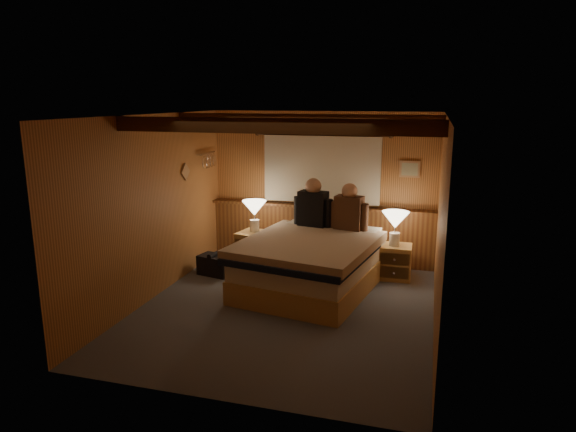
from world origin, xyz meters
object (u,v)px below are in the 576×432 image
at_px(bed, 311,263).
at_px(nightstand_left, 256,250).
at_px(lamp_left, 254,210).
at_px(nightstand_right, 395,262).
at_px(person_right, 349,210).
at_px(lamp_right, 395,222).
at_px(person_left, 313,206).
at_px(duffel_bag, 215,265).

distance_m(bed, nightstand_left, 1.23).
xyz_separation_m(bed, lamp_left, (-1.07, 0.71, 0.54)).
distance_m(bed, lamp_left, 1.39).
bearing_deg(nightstand_right, person_right, -171.70).
relative_size(bed, lamp_right, 4.68).
xyz_separation_m(lamp_left, person_left, (0.92, 0.02, 0.11)).
bearing_deg(nightstand_right, duffel_bag, -168.57).
height_order(nightstand_left, nightstand_right, nightstand_left).
bearing_deg(lamp_left, duffel_bag, -131.38).
bearing_deg(lamp_right, duffel_bag, -168.12).
xyz_separation_m(bed, nightstand_left, (-1.04, 0.66, -0.09)).
xyz_separation_m(bed, person_left, (-0.15, 0.73, 0.64)).
xyz_separation_m(nightstand_left, person_right, (1.44, -0.00, 0.72)).
xyz_separation_m(person_right, duffel_bag, (-1.93, -0.46, -0.85)).
bearing_deg(person_right, bed, -111.15).
distance_m(nightstand_left, lamp_right, 2.18).
relative_size(lamp_right, person_right, 0.72).
height_order(nightstand_left, person_right, person_right).
bearing_deg(person_right, nightstand_left, -169.72).
bearing_deg(duffel_bag, nightstand_right, 25.32).
bearing_deg(person_left, nightstand_right, 11.17).
height_order(lamp_left, duffel_bag, lamp_left).
bearing_deg(bed, duffel_bag, -177.49).
xyz_separation_m(nightstand_right, lamp_left, (-2.16, -0.06, 0.66)).
relative_size(lamp_left, duffel_bag, 0.90).
distance_m(bed, person_right, 1.00).
height_order(bed, lamp_left, lamp_left).
height_order(lamp_left, person_right, person_right).
relative_size(nightstand_right, duffel_bag, 0.92).
height_order(lamp_left, lamp_right, lamp_left).
relative_size(nightstand_left, person_right, 0.86).
distance_m(bed, nightstand_right, 1.34).
distance_m(nightstand_right, lamp_right, 0.61).
bearing_deg(nightstand_left, duffel_bag, -124.36).
relative_size(nightstand_right, person_left, 0.67).
xyz_separation_m(lamp_left, person_right, (1.47, -0.05, 0.09)).
height_order(lamp_right, person_left, person_left).
bearing_deg(lamp_left, person_right, -2.07).
xyz_separation_m(nightstand_left, lamp_right, (2.10, 0.08, 0.57)).
height_order(bed, person_left, person_left).
height_order(person_left, duffel_bag, person_left).
xyz_separation_m(lamp_right, person_right, (-0.66, -0.08, 0.15)).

